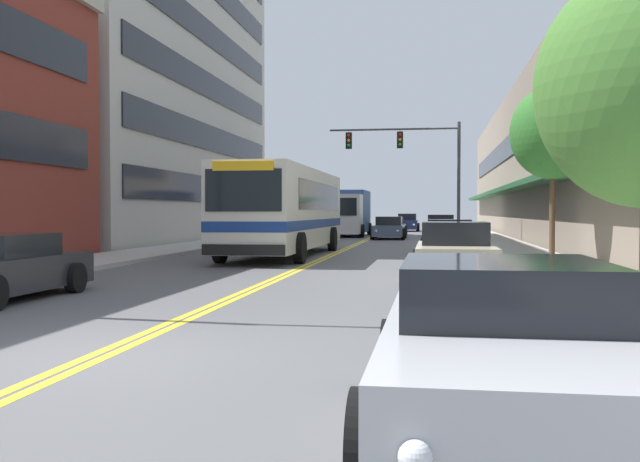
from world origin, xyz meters
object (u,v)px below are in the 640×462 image
city_bus (286,208)px  car_silver_parked_right_foreground (505,354)px  car_beige_parked_right_far (449,238)px  car_white_parked_right_end (441,226)px  car_slate_blue_moving_second (389,229)px  car_black_moving_third (392,227)px  car_champagne_parked_right_mid (455,253)px  car_navy_moving_lead (407,223)px  box_truck (347,212)px  street_tree_right_mid (553,133)px  traffic_signal_mast (414,156)px

city_bus → car_silver_parked_right_foreground: (5.98, -20.99, -1.19)m
car_beige_parked_right_far → car_white_parked_right_end: bearing=90.3°
car_white_parked_right_end → car_slate_blue_moving_second: (-3.11, -4.37, -0.04)m
car_white_parked_right_end → car_black_moving_third: 4.02m
car_silver_parked_right_foreground → car_champagne_parked_right_mid: size_ratio=0.98×
car_white_parked_right_end → car_navy_moving_lead: car_navy_moving_lead is taller
car_black_moving_third → box_truck: bearing=-145.3°
car_white_parked_right_end → street_tree_right_mid: bearing=-83.6°
car_slate_blue_moving_second → box_truck: size_ratio=0.55×
car_navy_moving_lead → car_slate_blue_moving_second: car_navy_moving_lead is taller
car_beige_parked_right_far → box_truck: bearing=107.9°
car_black_moving_third → street_tree_right_mid: (6.17, -28.15, 3.34)m
car_white_parked_right_end → car_beige_parked_right_far: bearing=-89.7°
street_tree_right_mid → car_navy_moving_lead: bearing=98.1°
car_slate_blue_moving_second → car_beige_parked_right_far: bearing=-77.7°
car_silver_parked_right_foreground → car_black_moving_third: bearing=94.2°
car_navy_moving_lead → car_black_moving_third: size_ratio=1.10×
car_silver_parked_right_foreground → traffic_signal_mast: bearing=92.6°
car_silver_parked_right_foreground → car_champagne_parked_right_mid: bearing=90.0°
car_navy_moving_lead → car_black_moving_third: (-0.69, -10.29, -0.10)m
car_slate_blue_moving_second → traffic_signal_mast: 5.17m
car_navy_moving_lead → car_champagne_parked_right_mid: bearing=-86.5°
traffic_signal_mast → box_truck: bearing=121.9°
car_slate_blue_moving_second → street_tree_right_mid: 22.53m
car_champagne_parked_right_mid → box_truck: box_truck is taller
city_bus → car_navy_moving_lead: size_ratio=2.63×
car_silver_parked_right_foreground → car_white_parked_right_end: 41.88m
car_champagne_parked_right_mid → car_white_parked_right_end: car_white_parked_right_end is taller
city_bus → car_navy_moving_lead: 33.68m
car_white_parked_right_end → street_tree_right_mid: street_tree_right_mid is taller
car_slate_blue_moving_second → car_silver_parked_right_foreground: bearing=-85.3°
car_champagne_parked_right_mid → car_slate_blue_moving_second: 25.67m
car_champagne_parked_right_mid → box_truck: size_ratio=0.59×
car_silver_parked_right_foreground → car_white_parked_right_end: (0.01, 41.88, 0.05)m
car_black_moving_third → street_tree_right_mid: 29.01m
car_slate_blue_moving_second → city_bus: bearing=-99.9°
box_truck → traffic_signal_mast: (4.59, -7.38, 3.15)m
car_white_parked_right_end → box_truck: 6.25m
car_white_parked_right_end → city_bus: bearing=-106.0°
city_bus → car_black_moving_third: (2.70, 23.20, -1.22)m
car_champagne_parked_right_mid → car_beige_parked_right_far: bearing=89.4°
car_black_moving_third → car_beige_parked_right_far: bearing=-81.0°
car_champagne_parked_right_mid → street_tree_right_mid: 5.93m
car_slate_blue_moving_second → car_navy_moving_lead: bearing=88.3°
car_white_parked_right_end → traffic_signal_mast: (-1.58, -7.07, 4.09)m
box_truck → traffic_signal_mast: bearing=-58.1°
city_bus → street_tree_right_mid: street_tree_right_mid is taller
car_beige_parked_right_far → car_navy_moving_lead: bearing=94.9°
car_beige_parked_right_far → traffic_signal_mast: size_ratio=0.57×
street_tree_right_mid → traffic_signal_mast: bearing=103.4°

